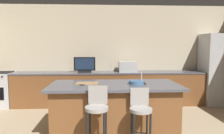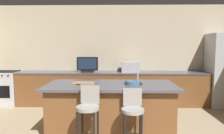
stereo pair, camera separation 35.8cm
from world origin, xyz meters
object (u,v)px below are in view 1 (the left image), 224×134
Objects in this scene: bar_stool_right at (140,114)px; bar_stool_left at (97,114)px; fruit_bowl at (136,82)px; kitchen_island at (115,108)px; cutting_board at (87,83)px; cell_phone at (81,85)px; microwave at (128,67)px; tv_monitor at (85,65)px; refrigerator at (218,69)px; tv_remote at (144,83)px.

bar_stool_left is at bearing -171.38° from bar_stool_right.
fruit_bowl is at bearing 52.10° from bar_stool_left.
cutting_board is at bearing 172.57° from kitchen_island.
microwave is at bearing 31.55° from cell_phone.
fruit_bowl is (1.07, -1.84, -0.15)m from tv_monitor.
bar_stool_right is 2.37× the size of cutting_board.
bar_stool_left is at bearing -96.36° from cell_phone.
refrigerator is 3.19m from fruit_bowl.
kitchen_island is 0.62m from fruit_bowl.
bar_stool_left is at bearing -112.91° from kitchen_island.
tv_monitor is at bearing 105.33° from bar_stool_left.
tv_remote is at bearing 75.17° from bar_stool_right.
bar_stool_right is 5.57× the size of tv_remote.
tv_remote is (0.19, 0.65, 0.36)m from bar_stool_right.
refrigerator reaches higher than bar_stool_right.
fruit_bowl is at bearing -144.57° from refrigerator.
refrigerator is (2.99, 1.82, 0.50)m from kitchen_island.
bar_stool_left is 1.16m from tv_remote.
tv_monitor is 2.19m from tv_remote.
kitchen_island is at bearing -176.54° from tv_remote.
microwave reaches higher than cutting_board.
tv_remote is at bearing 9.66° from fruit_bowl.
cell_phone is at bearing -87.60° from tv_monitor.
kitchen_island is 3.53m from refrigerator.
cell_phone is at bearing -179.74° from fruit_bowl.
bar_stool_left is 0.67m from bar_stool_right.
bar_stool_left is (0.37, -2.54, -0.48)m from tv_monitor.
refrigerator reaches higher than tv_remote.
microwave is 2.82× the size of tv_remote.
cutting_board is at bearing -153.34° from refrigerator.
microwave reaches higher than cell_phone.
tv_monitor reaches higher than bar_stool_right.
cutting_board is at bearing -118.52° from microwave.
fruit_bowl is (-2.60, -1.85, -0.02)m from refrigerator.
bar_stool_left is 5.91× the size of tv_remote.
cell_phone is 0.38× the size of cutting_board.
tv_monitor is (-0.68, 1.81, 0.62)m from kitchen_island.
tv_monitor is at bearing 114.27° from bar_stool_right.
kitchen_island is 8.52× the size of fruit_bowl.
refrigerator is at bearing 26.66° from cutting_board.
fruit_bowl is 0.15m from tv_remote.
bar_stool_right is 1.19m from cell_phone.
tv_remote is (0.15, 0.03, -0.02)m from fruit_bowl.
tv_monitor is 1.76m from cutting_board.
refrigerator is 4.83× the size of cutting_board.
tv_remote is at bearing -56.18° from tv_monitor.
bar_stool_right reaches higher than cutting_board.
refrigerator reaches higher than fruit_bowl.
cell_phone is at bearing -119.59° from microwave.
bar_stool_left is at bearing -135.04° from fruit_bowl.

